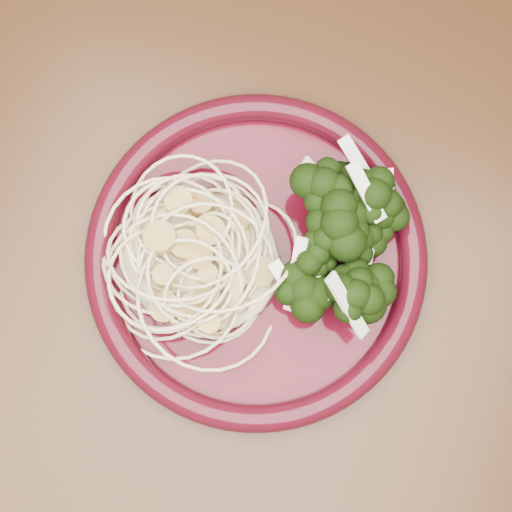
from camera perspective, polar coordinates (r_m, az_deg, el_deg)
name	(u,v)px	position (r m, az deg, el deg)	size (l,w,h in m)	color
dining_table	(227,309)	(0.73, -2.36, -4.28)	(1.20, 0.80, 0.75)	#472814
dinner_plate	(256,258)	(0.62, 0.00, -0.14)	(0.39, 0.39, 0.03)	#430713
spaghetti_pile	(200,257)	(0.61, -4.54, -0.11)	(0.14, 0.13, 0.03)	beige
scallop_cluster	(196,250)	(0.58, -4.83, 0.51)	(0.13, 0.13, 0.04)	gold
broccoli_pile	(326,251)	(0.60, 5.65, 0.44)	(0.10, 0.17, 0.06)	black
onion_garnish	(331,243)	(0.57, 6.00, 1.05)	(0.07, 0.11, 0.06)	white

